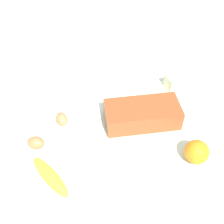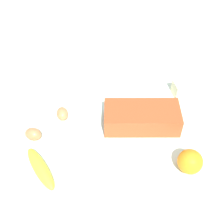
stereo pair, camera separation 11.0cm
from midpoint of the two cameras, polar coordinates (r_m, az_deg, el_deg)
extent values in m
cube|color=silver|center=(1.14, 2.77, -1.89)|extent=(2.40, 2.40, 0.02)
cube|color=#9E4723|center=(1.10, 8.75, -1.21)|extent=(0.30, 0.17, 0.08)
cube|color=black|center=(1.09, 8.77, -1.07)|extent=(0.28, 0.16, 0.07)
cylinder|color=white|center=(1.38, -8.06, 9.13)|extent=(0.15, 0.15, 0.04)
torus|color=white|center=(1.37, -8.13, 9.67)|extent=(0.15, 0.15, 0.01)
ellipsoid|color=white|center=(1.36, -8.19, 10.09)|extent=(0.10, 0.10, 0.04)
cylinder|color=white|center=(1.27, -1.74, 6.10)|extent=(0.15, 0.15, 0.04)
torus|color=white|center=(1.26, -1.76, 6.72)|extent=(0.15, 0.15, 0.01)
ellipsoid|color=white|center=(1.25, -1.78, 7.21)|extent=(0.12, 0.12, 0.04)
ellipsoid|color=yellow|center=(0.99, -10.72, -10.98)|extent=(0.16, 0.17, 0.04)
sphere|color=orange|center=(1.01, 18.16, -9.41)|extent=(0.08, 0.08, 0.08)
cube|color=#F4EDB2|center=(1.27, 16.43, 4.31)|extent=(0.11, 0.09, 0.06)
ellipsoid|color=#AB7346|center=(1.08, -12.38, -4.42)|extent=(0.07, 0.06, 0.05)
ellipsoid|color=#B67B4A|center=(1.13, -6.96, -0.48)|extent=(0.07, 0.07, 0.05)
camera|label=1|loc=(0.06, -87.13, 2.95)|focal=46.61mm
camera|label=2|loc=(0.06, 92.87, -2.95)|focal=46.61mm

